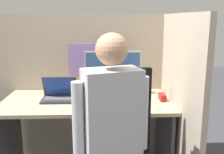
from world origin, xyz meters
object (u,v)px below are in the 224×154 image
object	(u,v)px
laptop	(59,95)
paper_box	(113,90)
monitor	(113,69)
carrot_toy	(83,105)
coffee_mug	(145,87)
stapler	(162,97)
person	(109,134)

from	to	relation	value
laptop	paper_box	bearing A→B (deg)	19.88
monitor	carrot_toy	size ratio (longest dim) A/B	4.33
paper_box	laptop	size ratio (longest dim) A/B	1.16
paper_box	carrot_toy	world-z (taller)	paper_box
monitor	laptop	bearing A→B (deg)	-159.84
monitor	coffee_mug	bearing A→B (deg)	7.31
paper_box	stapler	distance (m)	0.48
monitor	carrot_toy	distance (m)	0.52
laptop	carrot_toy	distance (m)	0.31
laptop	person	world-z (taller)	person
stapler	coffee_mug	world-z (taller)	coffee_mug
stapler	person	world-z (taller)	person
paper_box	coffee_mug	distance (m)	0.32
stapler	monitor	bearing A→B (deg)	153.85
stapler	coffee_mug	bearing A→B (deg)	114.41
paper_box	monitor	distance (m)	0.21
person	coffee_mug	bearing A→B (deg)	69.91
paper_box	monitor	bearing A→B (deg)	90.00
coffee_mug	monitor	bearing A→B (deg)	-172.69
monitor	person	xyz separation A→B (m)	(-0.06, -0.99, -0.20)
stapler	coffee_mug	xyz separation A→B (m)	(-0.11, 0.25, 0.02)
laptop	stapler	xyz separation A→B (m)	(0.92, -0.03, -0.01)
carrot_toy	stapler	bearing A→B (deg)	14.25
paper_box	coffee_mug	size ratio (longest dim) A/B	3.46
laptop	carrot_toy	size ratio (longest dim) A/B	2.46
laptop	coffee_mug	distance (m)	0.83
person	stapler	bearing A→B (deg)	57.69
laptop	stapler	size ratio (longest dim) A/B	2.39
carrot_toy	person	distance (m)	0.64
person	monitor	bearing A→B (deg)	86.56
paper_box	carrot_toy	distance (m)	0.47
paper_box	person	size ratio (longest dim) A/B	0.25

